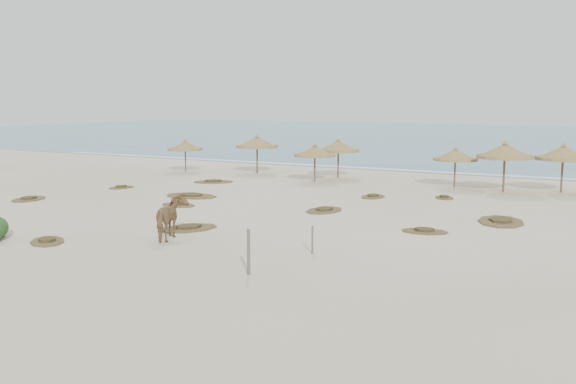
# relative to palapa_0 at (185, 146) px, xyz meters

# --- Properties ---
(ground) EXTENTS (160.00, 160.00, 0.00)m
(ground) POSITION_rel_palapa_0_xyz_m (13.97, -17.36, -1.87)
(ground) COLOR beige
(ground) RESTS_ON ground
(ocean) EXTENTS (200.00, 100.00, 0.01)m
(ocean) POSITION_rel_palapa_0_xyz_m (13.97, 57.64, -1.87)
(ocean) COLOR #2B6181
(ocean) RESTS_ON ground
(foam_line) EXTENTS (70.00, 0.60, 0.01)m
(foam_line) POSITION_rel_palapa_0_xyz_m (13.97, 8.64, -1.87)
(foam_line) COLOR silver
(foam_line) RESTS_ON ground
(palapa_0) EXTENTS (2.82, 2.82, 2.41)m
(palapa_0) POSITION_rel_palapa_0_xyz_m (0.00, 0.00, 0.00)
(palapa_0) COLOR brown
(palapa_0) RESTS_ON ground
(palapa_1) EXTENTS (3.41, 3.41, 2.81)m
(palapa_1) POSITION_rel_palapa_0_xyz_m (5.10, 1.77, 0.31)
(palapa_1) COLOR brown
(palapa_1) RESTS_ON ground
(palapa_2) EXTENTS (3.82, 3.82, 2.70)m
(palapa_2) POSITION_rel_palapa_0_xyz_m (11.37, 2.05, 0.22)
(palapa_2) COLOR brown
(palapa_2) RESTS_ON ground
(palapa_3) EXTENTS (3.04, 3.04, 2.49)m
(palapa_3) POSITION_rel_palapa_0_xyz_m (10.98, -0.67, 0.06)
(palapa_3) COLOR brown
(palapa_3) RESTS_ON ground
(palapa_4) EXTENTS (4.02, 4.02, 2.95)m
(palapa_4) POSITION_rel_palapa_0_xyz_m (22.50, 0.38, 0.42)
(palapa_4) COLOR brown
(palapa_4) RESTS_ON ground
(palapa_5) EXTENTS (2.64, 2.64, 2.47)m
(palapa_5) POSITION_rel_palapa_0_xyz_m (19.54, 1.01, 0.04)
(palapa_5) COLOR brown
(palapa_5) RESTS_ON ground
(palapa_6) EXTENTS (3.53, 3.53, 2.84)m
(palapa_6) POSITION_rel_palapa_0_xyz_m (25.42, 1.75, 0.33)
(palapa_6) COLOR brown
(palapa_6) RESTS_ON ground
(horse) EXTENTS (1.59, 2.15, 1.65)m
(horse) POSITION_rel_palapa_0_xyz_m (14.16, -18.84, -1.05)
(horse) COLOR brown
(horse) RESTS_ON ground
(fence_post_near) EXTENTS (0.12, 0.12, 1.38)m
(fence_post_near) POSITION_rel_palapa_0_xyz_m (19.32, -21.56, -1.18)
(fence_post_near) COLOR #63574A
(fence_post_near) RESTS_ON ground
(fence_post_far) EXTENTS (0.09, 0.09, 0.96)m
(fence_post_far) POSITION_rel_palapa_0_xyz_m (19.79, -18.29, -1.39)
(fence_post_far) COLOR #63574A
(fence_post_far) RESTS_ON ground
(scrub_0) EXTENTS (2.04, 2.55, 0.16)m
(scrub_0) POSITION_rel_palapa_0_xyz_m (1.29, -14.83, -1.82)
(scrub_0) COLOR brown
(scrub_0) RESTS_ON ground
(scrub_1) EXTENTS (3.13, 2.07, 0.16)m
(scrub_1) POSITION_rel_palapa_0_xyz_m (8.04, -9.76, -1.82)
(scrub_1) COLOR brown
(scrub_1) RESTS_ON ground
(scrub_2) EXTENTS (2.01, 1.40, 0.16)m
(scrub_2) POSITION_rel_palapa_0_xyz_m (9.37, -12.52, -1.82)
(scrub_2) COLOR brown
(scrub_2) RESTS_ON ground
(scrub_3) EXTENTS (1.59, 2.36, 0.16)m
(scrub_3) POSITION_rel_palapa_0_xyz_m (16.40, -10.39, -1.82)
(scrub_3) COLOR brown
(scrub_3) RESTS_ON ground
(scrub_4) EXTENTS (2.02, 1.49, 0.16)m
(scrub_4) POSITION_rel_palapa_0_xyz_m (22.02, -12.90, -1.82)
(scrub_4) COLOR brown
(scrub_4) RESTS_ON ground
(scrub_5) EXTENTS (2.56, 3.32, 0.16)m
(scrub_5) POSITION_rel_palapa_0_xyz_m (24.24, -9.27, -1.82)
(scrub_5) COLOR brown
(scrub_5) RESTS_ON ground
(scrub_6) EXTENTS (3.02, 2.75, 0.16)m
(scrub_6) POSITION_rel_palapa_0_xyz_m (5.49, -4.16, -1.82)
(scrub_6) COLOR brown
(scrub_6) RESTS_ON ground
(scrub_7) EXTENTS (1.28, 1.90, 0.16)m
(scrub_7) POSITION_rel_palapa_0_xyz_m (16.77, -5.18, -1.82)
(scrub_7) COLOR brown
(scrub_7) RESTS_ON ground
(scrub_8) EXTENTS (1.35, 1.82, 0.16)m
(scrub_8) POSITION_rel_palapa_0_xyz_m (2.29, -9.05, -1.82)
(scrub_8) COLOR brown
(scrub_8) RESTS_ON ground
(scrub_9) EXTENTS (2.54, 2.94, 0.16)m
(scrub_9) POSITION_rel_palapa_0_xyz_m (13.47, -16.95, -1.82)
(scrub_9) COLOR brown
(scrub_9) RESTS_ON ground
(scrub_10) EXTENTS (1.46, 1.72, 0.16)m
(scrub_10) POSITION_rel_palapa_0_xyz_m (20.24, -3.68, -1.82)
(scrub_10) COLOR brown
(scrub_10) RESTS_ON ground
(scrub_11) EXTENTS (2.19, 2.11, 0.16)m
(scrub_11) POSITION_rel_palapa_0_xyz_m (10.46, -21.44, -1.82)
(scrub_11) COLOR brown
(scrub_11) RESTS_ON ground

